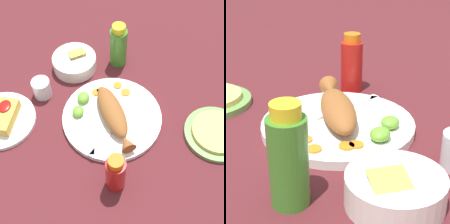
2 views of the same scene
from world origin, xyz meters
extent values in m
plane|color=#561E23|center=(0.00, 0.00, 0.00)|extent=(4.00, 4.00, 0.00)
cylinder|color=white|center=(0.00, 0.00, 0.01)|extent=(0.31, 0.31, 0.02)
ellipsoid|color=#935628|center=(0.00, 0.00, 0.04)|extent=(0.20, 0.15, 0.05)
cone|color=#935628|center=(-0.10, -0.06, 0.04)|extent=(0.06, 0.06, 0.04)
cube|color=silver|center=(-0.04, -0.02, 0.02)|extent=(0.11, 0.06, 0.00)
cube|color=silver|center=(-0.12, 0.02, 0.02)|extent=(0.07, 0.05, 0.00)
cube|color=silver|center=(-0.02, 0.06, 0.02)|extent=(0.11, 0.03, 0.00)
cube|color=silver|center=(-0.11, 0.04, 0.02)|extent=(0.07, 0.03, 0.00)
cylinder|color=orange|center=(0.10, -0.03, 0.02)|extent=(0.03, 0.03, 0.00)
cylinder|color=orange|center=(0.12, 0.00, 0.02)|extent=(0.03, 0.03, 0.00)
cylinder|color=orange|center=(0.09, 0.05, 0.02)|extent=(0.03, 0.03, 0.00)
cylinder|color=orange|center=(0.08, 0.07, 0.02)|extent=(0.03, 0.03, 0.00)
ellipsoid|color=#6BB233|center=(0.05, 0.10, 0.03)|extent=(0.04, 0.04, 0.02)
ellipsoid|color=#6BB233|center=(-0.01, 0.11, 0.03)|extent=(0.04, 0.04, 0.02)
cylinder|color=#B21914|center=(-0.21, -0.04, 0.06)|extent=(0.05, 0.05, 0.12)
cylinder|color=orange|center=(-0.21, -0.04, 0.13)|extent=(0.04, 0.04, 0.02)
cylinder|color=#3D8428|center=(0.25, 0.02, 0.07)|extent=(0.06, 0.06, 0.14)
cylinder|color=yellow|center=(0.25, 0.02, 0.15)|extent=(0.04, 0.04, 0.02)
cylinder|color=white|center=(0.20, 0.16, 0.02)|extent=(0.15, 0.15, 0.05)
cylinder|color=olive|center=(0.20, 0.16, 0.04)|extent=(0.13, 0.13, 0.02)
cube|color=gold|center=(0.22, 0.16, 0.05)|extent=(0.09, 0.09, 0.02)
camera|label=1|loc=(-0.54, -0.08, 0.82)|focal=50.00mm
camera|label=2|loc=(0.69, 0.25, 0.38)|focal=65.00mm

